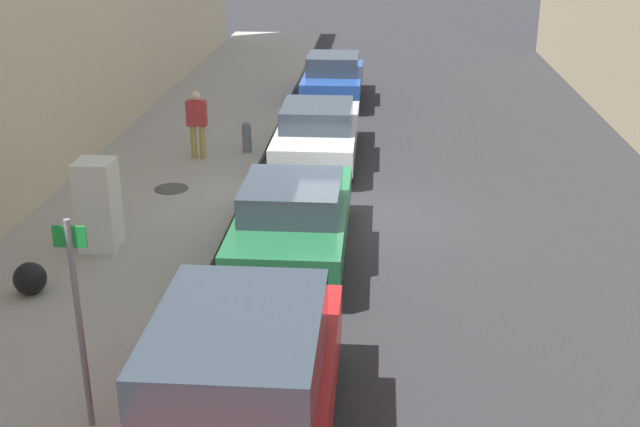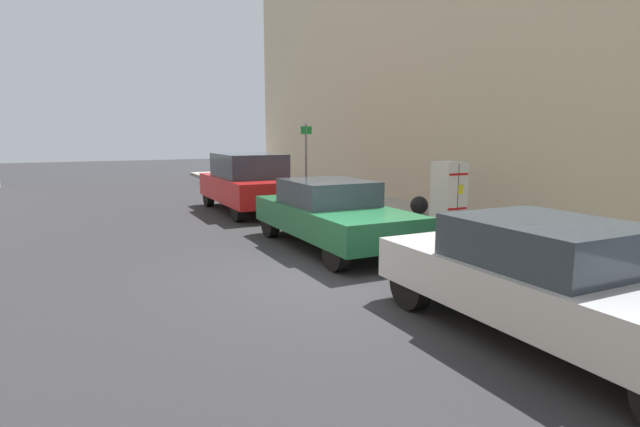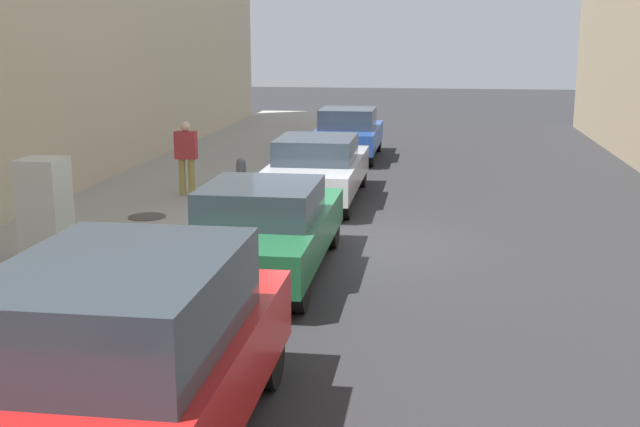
# 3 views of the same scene
# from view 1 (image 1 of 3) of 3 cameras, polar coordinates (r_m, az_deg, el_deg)

# --- Properties ---
(ground_plane) EXTENTS (80.00, 80.00, 0.00)m
(ground_plane) POSITION_cam_1_polar(r_m,az_deg,el_deg) (15.46, 2.71, -0.24)
(ground_plane) COLOR #28282B
(sidewalk_slab) EXTENTS (3.87, 44.00, 0.14)m
(sidewalk_slab) POSITION_cam_1_polar(r_m,az_deg,el_deg) (16.11, -12.67, 0.42)
(sidewalk_slab) COLOR #9E998E
(sidewalk_slab) RESTS_ON ground
(discarded_refrigerator) EXTENTS (0.62, 0.64, 1.55)m
(discarded_refrigerator) POSITION_cam_1_polar(r_m,az_deg,el_deg) (13.98, -15.49, 0.60)
(discarded_refrigerator) COLOR silver
(discarded_refrigerator) RESTS_ON sidewalk_slab
(manhole_cover) EXTENTS (0.70, 0.70, 0.02)m
(manhole_cover) POSITION_cam_1_polar(r_m,az_deg,el_deg) (16.80, -10.53, 1.75)
(manhole_cover) COLOR #47443F
(manhole_cover) RESTS_ON sidewalk_slab
(street_sign_post) EXTENTS (0.36, 0.07, 2.51)m
(street_sign_post) POSITION_cam_1_polar(r_m,az_deg,el_deg) (9.05, -16.79, -6.89)
(street_sign_post) COLOR slate
(street_sign_post) RESTS_ON sidewalk_slab
(fire_hydrant) EXTENTS (0.22, 0.22, 0.73)m
(fire_hydrant) POSITION_cam_1_polar(r_m,az_deg,el_deg) (18.98, -5.23, 5.48)
(fire_hydrant) COLOR slate
(fire_hydrant) RESTS_ON sidewalk_slab
(trash_bag) EXTENTS (0.50, 0.50, 0.50)m
(trash_bag) POSITION_cam_1_polar(r_m,az_deg,el_deg) (12.85, -19.93, -4.36)
(trash_bag) COLOR black
(trash_bag) RESTS_ON sidewalk_slab
(pedestrian_walking_far) EXTENTS (0.45, 0.22, 1.56)m
(pedestrian_walking_far) POSITION_cam_1_polar(r_m,az_deg,el_deg) (18.52, -8.75, 6.55)
(pedestrian_walking_far) COLOR #A8934C
(pedestrian_walking_far) RESTS_ON sidewalk_slab
(parked_suv_red) EXTENTS (1.95, 4.43, 1.75)m
(parked_suv_red) POSITION_cam_1_polar(r_m,az_deg,el_deg) (8.67, -5.77, -12.30)
(parked_suv_red) COLOR red
(parked_suv_red) RESTS_ON ground
(parked_sedan_green) EXTENTS (1.81, 4.39, 1.39)m
(parked_sedan_green) POSITION_cam_1_polar(r_m,az_deg,el_deg) (13.52, -1.90, -0.20)
(parked_sedan_green) COLOR #1E6038
(parked_sedan_green) RESTS_ON ground
(parked_sedan_silver) EXTENTS (1.79, 4.53, 1.38)m
(parked_sedan_silver) POSITION_cam_1_polar(r_m,az_deg,el_deg) (18.61, -0.15, 5.89)
(parked_sedan_silver) COLOR silver
(parked_sedan_silver) RESTS_ON ground
(parked_hatchback_blue) EXTENTS (1.70, 3.99, 1.43)m
(parked_hatchback_blue) POSITION_cam_1_polar(r_m,az_deg,el_deg) (24.43, 0.94, 9.67)
(parked_hatchback_blue) COLOR #23479E
(parked_hatchback_blue) RESTS_ON ground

